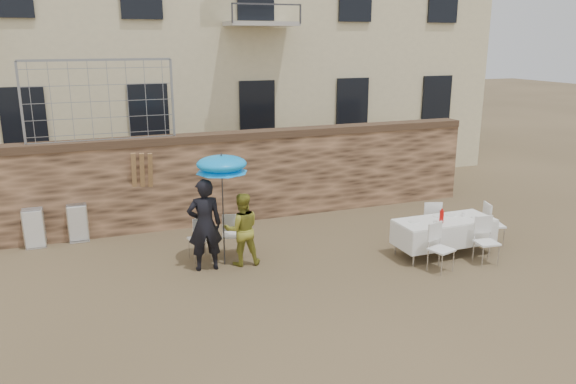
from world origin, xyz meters
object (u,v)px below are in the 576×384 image
object	(u,v)px
banquet_table	(445,221)
soda_bottle	(442,217)
woman_dress	(242,229)
umbrella	(222,167)
table_chair_front_right	(487,241)
man_suit	(205,225)
chair_stack_left	(34,226)
table_chair_side	(494,224)
couple_chair_left	(200,238)
table_chair_back	(430,221)
table_chair_front_left	(441,248)
chair_stack_right	(78,222)
couple_chair_right	(233,233)

from	to	relation	value
banquet_table	soda_bottle	bearing A→B (deg)	-143.13
woman_dress	umbrella	distance (m)	1.34
umbrella	table_chair_front_right	xyz separation A→B (m)	(4.99, -1.84, -1.55)
man_suit	soda_bottle	distance (m)	4.83
soda_bottle	chair_stack_left	size ratio (longest dim) A/B	0.28
table_chair_side	chair_stack_left	xyz separation A→B (m)	(-9.53, 3.51, -0.02)
couple_chair_left	table_chair_back	bearing A→B (deg)	162.89
woman_dress	table_chair_front_left	size ratio (longest dim) A/B	1.56
soda_bottle	table_chair_back	distance (m)	1.11
man_suit	chair_stack_right	distance (m)	3.54
table_chair_back	table_chair_side	distance (m)	1.39
couple_chair_right	table_chair_back	bearing A→B (deg)	-172.82
table_chair_front_left	banquet_table	bearing A→B (deg)	35.03
couple_chair_left	chair_stack_right	bearing A→B (deg)	-50.35
woman_dress	chair_stack_left	xyz separation A→B (m)	(-3.98, 2.62, -0.29)
table_chair_back	soda_bottle	bearing A→B (deg)	84.73
umbrella	couple_chair_right	distance (m)	1.64
table_chair_back	table_chair_side	bearing A→B (deg)	167.30
man_suit	couple_chair_right	size ratio (longest dim) A/B	1.93
couple_chair_right	chair_stack_right	distance (m)	3.67
banquet_table	chair_stack_left	size ratio (longest dim) A/B	2.28
woman_dress	table_chair_side	xyz separation A→B (m)	(5.54, -0.89, -0.27)
man_suit	woman_dress	size ratio (longest dim) A/B	1.24
chair_stack_left	couple_chair_left	bearing A→B (deg)	-32.61
chair_stack_left	soda_bottle	bearing A→B (deg)	-25.39
chair_stack_right	couple_chair_right	bearing A→B (deg)	-34.30
umbrella	chair_stack_right	xyz separation A→B (m)	(-2.73, 2.52, -1.57)
banquet_table	table_chair_front_left	world-z (taller)	table_chair_front_left
couple_chair_left	table_chair_back	xyz separation A→B (m)	(5.09, -0.74, 0.00)
woman_dress	couple_chair_left	world-z (taller)	woman_dress
soda_bottle	woman_dress	bearing A→B (deg)	163.82
chair_stack_right	table_chair_front_right	bearing A→B (deg)	-29.45
woman_dress	banquet_table	xyz separation A→B (m)	(4.14, -0.99, -0.02)
banquet_table	table_chair_side	size ratio (longest dim) A/B	2.19
man_suit	table_chair_side	size ratio (longest dim) A/B	1.93
couple_chair_left	woman_dress	bearing A→B (deg)	134.95
banquet_table	chair_stack_left	distance (m)	8.90
table_chair_front_right	table_chair_side	bearing A→B (deg)	50.40
umbrella	banquet_table	world-z (taller)	umbrella
woman_dress	umbrella	size ratio (longest dim) A/B	0.70
banquet_table	chair_stack_left	world-z (taller)	chair_stack_left
umbrella	couple_chair_right	xyz separation A→B (m)	(0.30, 0.45, -1.55)
soda_bottle	table_chair_back	size ratio (longest dim) A/B	0.27
woman_dress	banquet_table	distance (m)	4.26
chair_stack_right	table_chair_back	bearing A→B (deg)	-20.75
man_suit	couple_chair_right	world-z (taller)	man_suit
table_chair_front_left	chair_stack_left	size ratio (longest dim) A/B	1.04
umbrella	table_chair_back	bearing A→B (deg)	-3.59
couple_chair_right	man_suit	bearing A→B (deg)	54.95
couple_chair_right	chair_stack_right	xyz separation A→B (m)	(-3.03, 2.07, -0.02)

